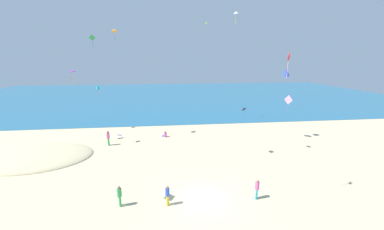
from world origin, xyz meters
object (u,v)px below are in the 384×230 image
(kite_black, at_px, (243,109))
(kite_red, at_px, (288,59))
(person_0, at_px, (119,195))
(kite_green, at_px, (92,38))
(person_3, at_px, (108,137))
(kite_white, at_px, (236,13))
(kite_blue, at_px, (286,72))
(kite_lime, at_px, (206,23))
(person_4, at_px, (167,194))
(kite_pink, at_px, (288,100))
(kite_orange, at_px, (113,31))
(person_2, at_px, (257,188))
(person_1, at_px, (165,135))
(kite_teal, at_px, (98,87))
(beach_chair_near_camera, at_px, (119,136))
(kite_purple, at_px, (72,71))

(kite_black, distance_m, kite_red, 8.87)
(person_0, xyz_separation_m, kite_green, (-4.65, 13.08, 11.15))
(person_3, height_order, kite_red, kite_red)
(person_0, height_order, kite_white, kite_white)
(kite_blue, bearing_deg, person_3, 178.96)
(person_3, height_order, kite_lime, kite_lime)
(person_4, height_order, kite_white, kite_white)
(person_3, height_order, kite_pink, kite_pink)
(kite_black, bearing_deg, kite_orange, 153.12)
(kite_orange, height_order, kite_lime, kite_lime)
(person_0, height_order, person_2, same)
(kite_white, bearing_deg, kite_lime, 90.89)
(kite_lime, relative_size, kite_green, 0.54)
(person_2, bearing_deg, person_1, -35.99)
(kite_orange, relative_size, kite_red, 0.79)
(kite_teal, bearing_deg, kite_red, -47.12)
(person_0, xyz_separation_m, person_3, (-3.56, 11.59, 0.14))
(person_2, bearing_deg, kite_black, -70.96)
(person_4, distance_m, kite_orange, 19.42)
(kite_lime, bearing_deg, person_3, -144.81)
(person_4, bearing_deg, kite_white, 68.85)
(kite_teal, bearing_deg, person_4, -62.89)
(kite_green, bearing_deg, kite_lime, 28.55)
(kite_lime, xyz_separation_m, kite_pink, (8.63, -9.28, -10.00))
(kite_blue, distance_m, kite_red, 13.31)
(beach_chair_near_camera, distance_m, kite_pink, 21.55)
(kite_green, bearing_deg, kite_orange, 19.20)
(kite_red, bearing_deg, kite_black, 90.17)
(kite_blue, xyz_separation_m, kite_purple, (-23.74, 0.20, 0.23))
(kite_green, bearing_deg, person_4, -59.45)
(kite_white, bearing_deg, kite_black, 11.61)
(kite_black, relative_size, kite_purple, 0.63)
(person_0, distance_m, kite_teal, 19.48)
(kite_teal, height_order, kite_green, kite_green)
(kite_teal, height_order, kite_purple, kite_purple)
(kite_teal, distance_m, kite_green, 7.61)
(person_1, relative_size, kite_teal, 0.53)
(kite_white, height_order, kite_black, kite_white)
(kite_blue, relative_size, kite_pink, 0.65)
(kite_pink, xyz_separation_m, kite_purple, (-24.54, -0.01, 3.59))
(kite_teal, distance_m, kite_purple, 6.79)
(beach_chair_near_camera, bearing_deg, kite_purple, -58.70)
(person_2, xyz_separation_m, kite_blue, (7.64, 11.44, 7.45))
(kite_orange, relative_size, kite_pink, 0.59)
(kite_purple, bearing_deg, person_1, 14.21)
(person_2, height_order, kite_red, kite_red)
(person_1, distance_m, kite_orange, 13.77)
(kite_orange, distance_m, kite_purple, 6.44)
(kite_lime, bearing_deg, kite_orange, -149.89)
(person_3, height_order, kite_orange, kite_orange)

